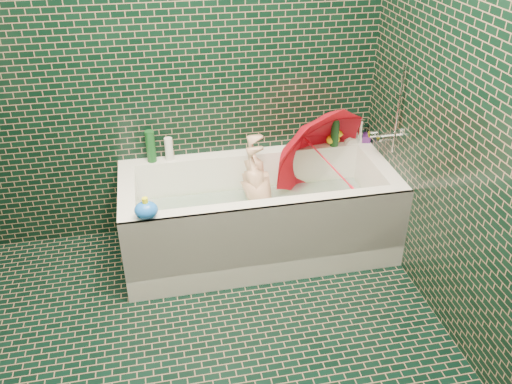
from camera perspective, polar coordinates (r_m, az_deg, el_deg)
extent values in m
plane|color=black|center=(2.84, -4.59, -19.17)|extent=(2.80, 2.80, 0.00)
plane|color=black|center=(3.35, -8.87, 14.61)|extent=(2.80, 0.00, 2.80)
plane|color=black|center=(2.51, 25.11, 6.27)|extent=(0.00, 2.80, 2.80)
cube|color=white|center=(3.59, 0.27, -4.85)|extent=(1.70, 0.75, 0.15)
cube|color=white|center=(3.71, -0.76, 1.50)|extent=(1.70, 0.10, 0.40)
cube|color=white|center=(3.17, 1.51, -4.20)|extent=(1.70, 0.10, 0.40)
cube|color=white|center=(3.66, 12.62, 0.26)|extent=(0.10, 0.55, 0.40)
cube|color=white|center=(3.38, -13.10, -2.57)|extent=(0.10, 0.55, 0.40)
cube|color=white|center=(3.18, 1.65, -5.71)|extent=(1.70, 0.02, 0.55)
cube|color=green|center=(3.54, 0.27, -3.78)|extent=(1.35, 0.47, 0.01)
cube|color=silver|center=(3.46, 0.28, -1.83)|extent=(1.48, 0.53, 0.00)
cylinder|color=silver|center=(3.50, 13.78, 5.66)|extent=(0.14, 0.05, 0.05)
cylinder|color=silver|center=(3.52, 12.20, 5.99)|extent=(0.05, 0.04, 0.04)
cylinder|color=silver|center=(3.33, 14.79, 8.33)|extent=(0.01, 0.01, 0.55)
imported|color=tan|center=(3.48, 0.66, -1.43)|extent=(0.98, 0.57, 0.33)
imported|color=red|center=(3.50, 7.72, 2.96)|extent=(0.93, 1.05, 0.93)
imported|color=white|center=(3.77, 10.14, 4.93)|extent=(0.10, 0.10, 0.26)
imported|color=#4A1C6B|center=(3.80, 11.28, 5.05)|extent=(0.11, 0.11, 0.20)
imported|color=#14471D|center=(3.79, 8.74, 5.22)|extent=(0.16, 0.16, 0.16)
cylinder|color=#14471D|center=(3.68, 8.34, 6.56)|extent=(0.07, 0.07, 0.24)
cylinder|color=silver|center=(3.78, 10.93, 6.32)|extent=(0.06, 0.06, 0.16)
cylinder|color=#14471D|center=(3.51, -11.03, 4.74)|extent=(0.07, 0.07, 0.21)
cylinder|color=white|center=(3.52, -9.15, 4.49)|extent=(0.06, 0.06, 0.15)
ellipsoid|color=#FFFD1A|center=(3.73, 8.11, 5.48)|extent=(0.11, 0.10, 0.07)
sphere|color=#FFFD1A|center=(3.72, 8.73, 6.06)|extent=(0.05, 0.05, 0.05)
cone|color=orange|center=(3.72, 9.11, 6.00)|extent=(0.02, 0.03, 0.02)
ellipsoid|color=blue|center=(2.96, -11.49, -1.87)|extent=(0.14, 0.12, 0.10)
cylinder|color=#FFFD1A|center=(2.92, -11.61, -0.92)|extent=(0.03, 0.03, 0.04)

